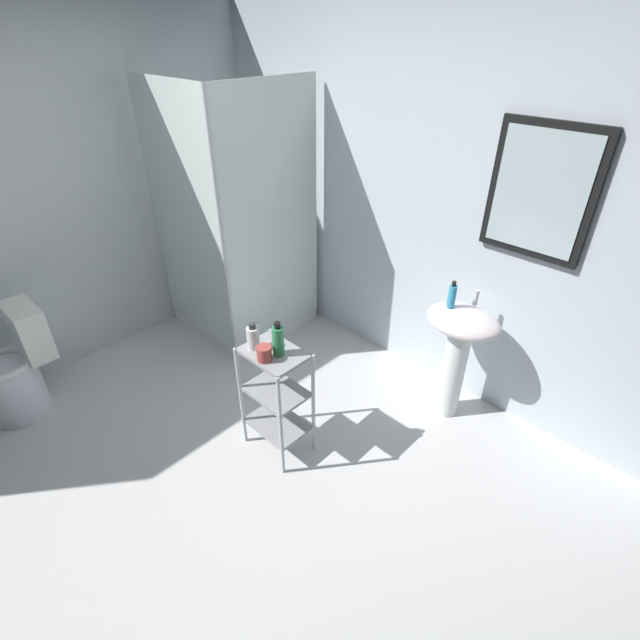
{
  "coord_description": "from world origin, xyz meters",
  "views": [
    {
      "loc": [
        1.65,
        -0.8,
        2.3
      ],
      "look_at": [
        0.18,
        0.73,
        0.92
      ],
      "focal_mm": 26.09,
      "sensor_mm": 36.0,
      "label": 1
    }
  ],
  "objects_px": {
    "storage_cart": "(276,393)",
    "lotion_bottle_white": "(253,337)",
    "pedestal_sink": "(459,343)",
    "toilet": "(16,373)",
    "hand_soap_bottle": "(452,296)",
    "rinse_cup": "(264,353)",
    "shower_stall": "(240,281)",
    "body_wash_bottle_green": "(278,340)"
  },
  "relations": [
    {
      "from": "storage_cart",
      "to": "lotion_bottle_white",
      "type": "height_order",
      "value": "lotion_bottle_white"
    },
    {
      "from": "pedestal_sink",
      "to": "storage_cart",
      "type": "distance_m",
      "value": 1.19
    },
    {
      "from": "toilet",
      "to": "hand_soap_bottle",
      "type": "xyz_separation_m",
      "value": [
        2.01,
        1.99,
        0.57
      ]
    },
    {
      "from": "hand_soap_bottle",
      "to": "rinse_cup",
      "type": "bearing_deg",
      "value": -114.28
    },
    {
      "from": "toilet",
      "to": "shower_stall",
      "type": "bearing_deg",
      "value": 80.61
    },
    {
      "from": "pedestal_sink",
      "to": "lotion_bottle_white",
      "type": "xyz_separation_m",
      "value": [
        -0.71,
        -1.06,
        0.23
      ]
    },
    {
      "from": "pedestal_sink",
      "to": "rinse_cup",
      "type": "height_order",
      "value": "rinse_cup"
    },
    {
      "from": "toilet",
      "to": "body_wash_bottle_green",
      "type": "relative_size",
      "value": 3.62
    },
    {
      "from": "rinse_cup",
      "to": "pedestal_sink",
      "type": "bearing_deg",
      "value": 61.73
    },
    {
      "from": "shower_stall",
      "to": "storage_cart",
      "type": "relative_size",
      "value": 2.7
    },
    {
      "from": "rinse_cup",
      "to": "shower_stall",
      "type": "bearing_deg",
      "value": 148.4
    },
    {
      "from": "toilet",
      "to": "lotion_bottle_white",
      "type": "bearing_deg",
      "value": 33.84
    },
    {
      "from": "hand_soap_bottle",
      "to": "body_wash_bottle_green",
      "type": "xyz_separation_m",
      "value": [
        -0.47,
        -1.0,
        -0.05
      ]
    },
    {
      "from": "pedestal_sink",
      "to": "toilet",
      "type": "distance_m",
      "value": 2.92
    },
    {
      "from": "hand_soap_bottle",
      "to": "rinse_cup",
      "type": "distance_m",
      "value": 1.19
    },
    {
      "from": "pedestal_sink",
      "to": "toilet",
      "type": "bearing_deg",
      "value": -136.58
    },
    {
      "from": "body_wash_bottle_green",
      "to": "rinse_cup",
      "type": "relative_size",
      "value": 2.43
    },
    {
      "from": "lotion_bottle_white",
      "to": "body_wash_bottle_green",
      "type": "xyz_separation_m",
      "value": [
        0.15,
        0.06,
        0.02
      ]
    },
    {
      "from": "shower_stall",
      "to": "hand_soap_bottle",
      "type": "height_order",
      "value": "shower_stall"
    },
    {
      "from": "shower_stall",
      "to": "body_wash_bottle_green",
      "type": "xyz_separation_m",
      "value": [
        1.27,
        -0.68,
        0.37
      ]
    },
    {
      "from": "storage_cart",
      "to": "hand_soap_bottle",
      "type": "bearing_deg",
      "value": 63.22
    },
    {
      "from": "body_wash_bottle_green",
      "to": "storage_cart",
      "type": "bearing_deg",
      "value": -167.95
    },
    {
      "from": "shower_stall",
      "to": "pedestal_sink",
      "type": "distance_m",
      "value": 1.87
    },
    {
      "from": "shower_stall",
      "to": "lotion_bottle_white",
      "type": "xyz_separation_m",
      "value": [
        1.12,
        -0.74,
        0.35
      ]
    },
    {
      "from": "pedestal_sink",
      "to": "toilet",
      "type": "relative_size",
      "value": 1.07
    },
    {
      "from": "hand_soap_bottle",
      "to": "shower_stall",
      "type": "bearing_deg",
      "value": -169.69
    },
    {
      "from": "toilet",
      "to": "hand_soap_bottle",
      "type": "height_order",
      "value": "hand_soap_bottle"
    },
    {
      "from": "shower_stall",
      "to": "toilet",
      "type": "xyz_separation_m",
      "value": [
        -0.28,
        -1.67,
        -0.15
      ]
    },
    {
      "from": "toilet",
      "to": "rinse_cup",
      "type": "height_order",
      "value": "rinse_cup"
    },
    {
      "from": "pedestal_sink",
      "to": "rinse_cup",
      "type": "xyz_separation_m",
      "value": [
        -0.59,
        -1.09,
        0.2
      ]
    },
    {
      "from": "hand_soap_bottle",
      "to": "lotion_bottle_white",
      "type": "bearing_deg",
      "value": -120.28
    },
    {
      "from": "pedestal_sink",
      "to": "storage_cart",
      "type": "relative_size",
      "value": 1.09
    },
    {
      "from": "lotion_bottle_white",
      "to": "rinse_cup",
      "type": "xyz_separation_m",
      "value": [
        0.13,
        -0.03,
        -0.03
      ]
    },
    {
      "from": "lotion_bottle_white",
      "to": "hand_soap_bottle",
      "type": "bearing_deg",
      "value": 59.72
    },
    {
      "from": "lotion_bottle_white",
      "to": "body_wash_bottle_green",
      "type": "bearing_deg",
      "value": 21.5
    },
    {
      "from": "shower_stall",
      "to": "lotion_bottle_white",
      "type": "relative_size",
      "value": 12.2
    },
    {
      "from": "toilet",
      "to": "storage_cart",
      "type": "relative_size",
      "value": 1.03
    },
    {
      "from": "shower_stall",
      "to": "storage_cart",
      "type": "distance_m",
      "value": 1.41
    },
    {
      "from": "shower_stall",
      "to": "storage_cart",
      "type": "xyz_separation_m",
      "value": [
        1.23,
        -0.69,
        -0.03
      ]
    },
    {
      "from": "toilet",
      "to": "body_wash_bottle_green",
      "type": "xyz_separation_m",
      "value": [
        1.54,
        0.99,
        0.52
      ]
    },
    {
      "from": "shower_stall",
      "to": "rinse_cup",
      "type": "xyz_separation_m",
      "value": [
        1.25,
        -0.77,
        0.32
      ]
    },
    {
      "from": "hand_soap_bottle",
      "to": "lotion_bottle_white",
      "type": "distance_m",
      "value": 1.22
    }
  ]
}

